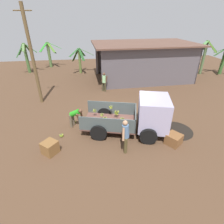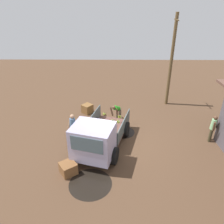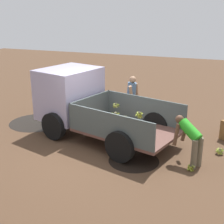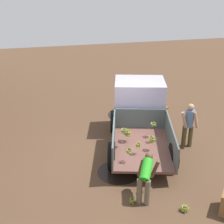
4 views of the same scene
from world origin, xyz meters
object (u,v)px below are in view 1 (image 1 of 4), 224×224
(utility_pole, at_px, (33,57))
(person_foreground_visitor, at_px, (125,135))
(cargo_truck, at_px, (145,115))
(person_bystander_near_shed, at_px, (104,81))
(banana_bunch_on_ground_0, at_px, (61,135))
(wooden_crate_0, at_px, (50,148))
(banana_bunch_on_ground_1, at_px, (74,122))
(wooden_crate_1, at_px, (174,139))
(person_worker_loading, at_px, (75,116))

(utility_pole, height_order, person_foreground_visitor, utility_pole)
(cargo_truck, distance_m, person_bystander_near_shed, 6.33)
(banana_bunch_on_ground_0, relative_size, wooden_crate_0, 0.38)
(cargo_truck, xyz_separation_m, banana_bunch_on_ground_1, (-3.72, 1.41, -0.97))
(person_foreground_visitor, relative_size, wooden_crate_1, 2.50)
(banana_bunch_on_ground_1, xyz_separation_m, wooden_crate_0, (-0.97, -2.39, 0.21))
(person_worker_loading, xyz_separation_m, wooden_crate_1, (4.75, -2.22, -0.47))
(utility_pole, bearing_deg, person_bystander_near_shed, 16.78)
(person_bystander_near_shed, relative_size, banana_bunch_on_ground_1, 8.17)
(person_foreground_visitor, bearing_deg, banana_bunch_on_ground_0, -14.25)
(utility_pole, distance_m, banana_bunch_on_ground_1, 5.17)
(cargo_truck, relative_size, wooden_crate_0, 7.78)
(person_foreground_visitor, bearing_deg, person_worker_loading, -33.24)
(person_bystander_near_shed, bearing_deg, utility_pole, 139.77)
(utility_pole, height_order, person_worker_loading, utility_pole)
(person_foreground_visitor, height_order, wooden_crate_0, person_foreground_visitor)
(banana_bunch_on_ground_1, bearing_deg, person_bystander_near_shed, 64.42)
(cargo_truck, bearing_deg, person_worker_loading, 179.82)
(cargo_truck, bearing_deg, wooden_crate_0, -152.55)
(person_foreground_visitor, distance_m, wooden_crate_0, 3.46)
(utility_pole, xyz_separation_m, person_bystander_near_shed, (4.75, 1.43, -2.31))
(banana_bunch_on_ground_0, distance_m, wooden_crate_0, 1.24)
(utility_pole, distance_m, wooden_crate_0, 6.57)
(person_bystander_near_shed, bearing_deg, person_foreground_visitor, -145.98)
(utility_pole, relative_size, banana_bunch_on_ground_1, 32.86)
(cargo_truck, bearing_deg, wooden_crate_1, -30.58)
(utility_pole, xyz_separation_m, wooden_crate_1, (7.34, -5.93, -2.91))
(person_worker_loading, height_order, banana_bunch_on_ground_0, person_worker_loading)
(banana_bunch_on_ground_1, bearing_deg, person_worker_loading, -73.52)
(utility_pole, distance_m, wooden_crate_1, 9.88)
(wooden_crate_1, bearing_deg, person_foreground_visitor, -176.32)
(person_bystander_near_shed, height_order, banana_bunch_on_ground_0, person_bystander_near_shed)
(person_foreground_visitor, height_order, banana_bunch_on_ground_0, person_foreground_visitor)
(wooden_crate_1, bearing_deg, cargo_truck, 133.85)
(person_foreground_visitor, distance_m, person_worker_loading, 3.31)
(cargo_truck, height_order, utility_pole, utility_pole)
(person_worker_loading, height_order, banana_bunch_on_ground_1, person_worker_loading)
(utility_pole, relative_size, wooden_crate_0, 10.31)
(utility_pole, bearing_deg, banana_bunch_on_ground_1, -53.29)
(person_bystander_near_shed, bearing_deg, banana_bunch_on_ground_0, -172.90)
(cargo_truck, height_order, person_bystander_near_shed, cargo_truck)
(cargo_truck, xyz_separation_m, person_bystander_near_shed, (-1.44, 6.16, -0.20))
(person_worker_loading, distance_m, person_bystander_near_shed, 5.58)
(cargo_truck, distance_m, utility_pole, 8.07)
(person_bystander_near_shed, xyz_separation_m, banana_bunch_on_ground_1, (-2.28, -4.75, -0.77))
(person_bystander_near_shed, height_order, banana_bunch_on_ground_1, person_bystander_near_shed)
(person_worker_loading, distance_m, banana_bunch_on_ground_0, 1.28)
(person_worker_loading, distance_m, banana_bunch_on_ground_1, 0.76)
(banana_bunch_on_ground_0, height_order, wooden_crate_0, wooden_crate_0)
(utility_pole, height_order, person_bystander_near_shed, utility_pole)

